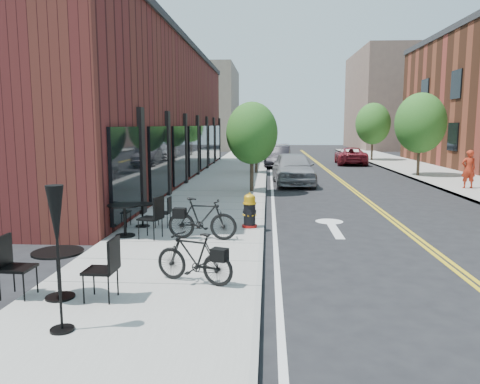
{
  "coord_description": "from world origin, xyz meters",
  "views": [
    {
      "loc": [
        0.1,
        -10.98,
        2.94
      ],
      "look_at": [
        -0.72,
        2.55,
        1.0
      ],
      "focal_mm": 35.0,
      "sensor_mm": 36.0,
      "label": 1
    }
  ],
  "objects": [
    {
      "name": "bistro_set_c",
      "position": [
        -3.55,
        0.53,
        0.66
      ],
      "size": [
        2.04,
        1.05,
        1.07
      ],
      "rotation": [
        0.0,
        0.0,
        -0.27
      ],
      "color": "black",
      "rests_on": "sidewalk_near"
    },
    {
      "name": "parked_car_far",
      "position": [
        6.31,
        24.71,
        0.65
      ],
      "size": [
        2.48,
        4.81,
        1.3
      ],
      "primitive_type": "imported",
      "rotation": [
        0.0,
        0.0,
        3.07
      ],
      "color": "maroon",
      "rests_on": "ground"
    },
    {
      "name": "bicycle_left",
      "position": [
        -1.22,
        -2.91,
        0.59
      ],
      "size": [
        1.61,
        0.97,
        0.93
      ],
      "primitive_type": "imported",
      "rotation": [
        0.0,
        0.0,
        -1.94
      ],
      "color": "black",
      "rests_on": "sidewalk_near"
    },
    {
      "name": "bistro_set_b",
      "position": [
        -3.41,
        1.7,
        0.55
      ],
      "size": [
        1.57,
        0.7,
        0.85
      ],
      "rotation": [
        0.0,
        0.0,
        -0.03
      ],
      "color": "black",
      "rests_on": "sidewalk_near"
    },
    {
      "name": "pedestrian",
      "position": [
        9.11,
        10.54,
        0.98
      ],
      "size": [
        0.63,
        0.42,
        1.73
      ],
      "primitive_type": "imported",
      "rotation": [
        0.0,
        0.0,
        3.15
      ],
      "color": "#A82B16",
      "rests_on": "sidewalk_far"
    },
    {
      "name": "parked_car_a",
      "position": [
        1.34,
        12.3,
        0.81
      ],
      "size": [
        2.16,
        4.85,
        1.62
      ],
      "primitive_type": "imported",
      "rotation": [
        0.0,
        0.0,
        0.05
      ],
      "color": "gray",
      "rests_on": "ground"
    },
    {
      "name": "parked_car_c",
      "position": [
        1.0,
        29.21,
        0.67
      ],
      "size": [
        2.22,
        4.75,
        1.34
      ],
      "primitive_type": "imported",
      "rotation": [
        0.0,
        0.0,
        -0.07
      ],
      "color": "#ACABB0",
      "rests_on": "ground"
    },
    {
      "name": "parked_car_b",
      "position": [
        0.8,
        22.2,
        0.75
      ],
      "size": [
        1.97,
        4.67,
        1.5
      ],
      "primitive_type": "imported",
      "rotation": [
        0.0,
        0.0,
        -0.09
      ],
      "color": "black",
      "rests_on": "ground"
    },
    {
      "name": "tree_near_d",
      "position": [
        -0.6,
        33.0,
        2.79
      ],
      "size": [
        2.4,
        2.4,
        4.11
      ],
      "color": "#382B1E",
      "rests_on": "sidewalk_near"
    },
    {
      "name": "tree_near_c",
      "position": [
        -0.6,
        25.0,
        2.53
      ],
      "size": [
        2.1,
        2.1,
        3.67
      ],
      "color": "#382B1E",
      "rests_on": "sidewalk_near"
    },
    {
      "name": "tree_near_b",
      "position": [
        -0.6,
        17.0,
        2.71
      ],
      "size": [
        2.3,
        2.3,
        3.98
      ],
      "color": "#382B1E",
      "rests_on": "sidewalk_near"
    },
    {
      "name": "fire_hydrant",
      "position": [
        -0.4,
        1.8,
        0.58
      ],
      "size": [
        0.5,
        0.5,
        0.97
      ],
      "rotation": [
        0.0,
        0.0,
        -0.19
      ],
      "color": "maroon",
      "rests_on": "sidewalk_near"
    },
    {
      "name": "building_near",
      "position": [
        -6.5,
        14.0,
        3.5
      ],
      "size": [
        5.0,
        28.0,
        7.0
      ],
      "primitive_type": "cube",
      "color": "#4F1A19",
      "rests_on": "ground"
    },
    {
      "name": "patio_umbrella",
      "position": [
        -2.73,
        -5.0,
        1.58
      ],
      "size": [
        0.33,
        0.33,
        2.03
      ],
      "color": "black",
      "rests_on": "sidewalk_near"
    },
    {
      "name": "ground",
      "position": [
        0.0,
        0.0,
        0.0
      ],
      "size": [
        120.0,
        120.0,
        0.0
      ],
      "primitive_type": "plane",
      "color": "black",
      "rests_on": "ground"
    },
    {
      "name": "sidewalk_near",
      "position": [
        -2.0,
        10.0,
        0.06
      ],
      "size": [
        4.0,
        70.0,
        0.12
      ],
      "primitive_type": "cube",
      "color": "#9E9B93",
      "rests_on": "ground"
    },
    {
      "name": "bistro_set_a",
      "position": [
        -3.31,
        -3.79,
        0.64
      ],
      "size": [
        1.91,
        0.85,
        1.03
      ],
      "rotation": [
        0.0,
        0.0,
        -0.03
      ],
      "color": "black",
      "rests_on": "sidewalk_near"
    },
    {
      "name": "bicycle_right",
      "position": [
        -1.52,
        0.31,
        0.64
      ],
      "size": [
        1.78,
        0.65,
        1.05
      ],
      "primitive_type": "imported",
      "rotation": [
        0.0,
        0.0,
        1.48
      ],
      "color": "black",
      "rests_on": "sidewalk_near"
    },
    {
      "name": "bg_building_left",
      "position": [
        -8.0,
        48.0,
        5.0
      ],
      "size": [
        8.0,
        14.0,
        10.0
      ],
      "primitive_type": "cube",
      "color": "#726656",
      "rests_on": "ground"
    },
    {
      "name": "tree_near_a",
      "position": [
        -0.6,
        9.0,
        2.6
      ],
      "size": [
        2.2,
        2.2,
        3.81
      ],
      "color": "#382B1E",
      "rests_on": "sidewalk_near"
    },
    {
      "name": "tree_far_b",
      "position": [
        8.6,
        16.0,
        3.06
      ],
      "size": [
        2.8,
        2.8,
        4.62
      ],
      "color": "#382B1E",
      "rests_on": "sidewalk_far"
    },
    {
      "name": "tree_far_c",
      "position": [
        8.6,
        28.0,
        3.06
      ],
      "size": [
        2.8,
        2.8,
        4.62
      ],
      "color": "#382B1E",
      "rests_on": "sidewalk_far"
    },
    {
      "name": "bg_building_right",
      "position": [
        16.0,
        50.0,
        6.0
      ],
      "size": [
        10.0,
        16.0,
        12.0
      ],
      "primitive_type": "cube",
      "color": "brown",
      "rests_on": "ground"
    }
  ]
}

